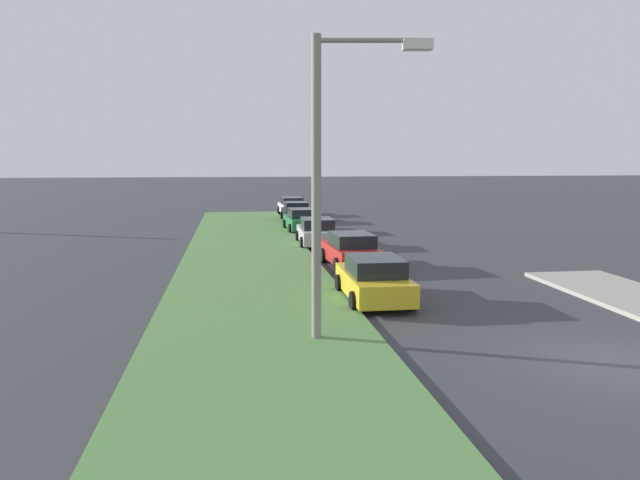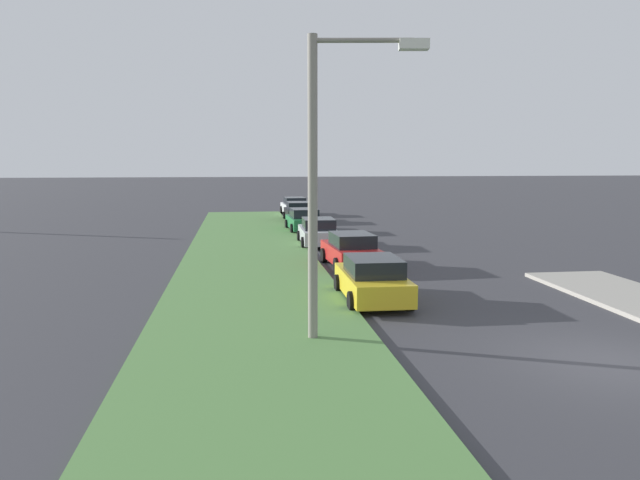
# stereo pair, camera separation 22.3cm
# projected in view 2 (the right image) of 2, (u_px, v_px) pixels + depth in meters

# --- Properties ---
(ground) EXTENTS (300.00, 300.00, 0.00)m
(ground) POSITION_uv_depth(u_px,v_px,m) (608.00, 363.00, 13.73)
(ground) COLOR #38383D
(grass_median) EXTENTS (60.00, 6.00, 0.12)m
(grass_median) POSITION_uv_depth(u_px,v_px,m) (252.00, 282.00, 22.53)
(grass_median) COLOR #517F42
(grass_median) RESTS_ON ground
(parked_car_yellow) EXTENTS (4.31, 2.05, 1.47)m
(parked_car_yellow) POSITION_uv_depth(u_px,v_px,m) (372.00, 280.00, 19.61)
(parked_car_yellow) COLOR gold
(parked_car_yellow) RESTS_ON ground
(parked_car_red) EXTENTS (4.40, 2.21, 1.47)m
(parked_car_red) POSITION_uv_depth(u_px,v_px,m) (351.00, 251.00, 25.89)
(parked_car_red) COLOR red
(parked_car_red) RESTS_ON ground
(parked_car_silver) EXTENTS (4.33, 2.08, 1.47)m
(parked_car_silver) POSITION_uv_depth(u_px,v_px,m) (318.00, 232.00, 32.42)
(parked_car_silver) COLOR #B2B5BA
(parked_car_silver) RESTS_ON ground
(parked_car_green) EXTENTS (4.38, 2.17, 1.47)m
(parked_car_green) POSITION_uv_depth(u_px,v_px,m) (304.00, 220.00, 38.79)
(parked_car_green) COLOR #1E6B38
(parked_car_green) RESTS_ON ground
(parked_car_black) EXTENTS (4.31, 2.04, 1.47)m
(parked_car_black) POSITION_uv_depth(u_px,v_px,m) (298.00, 212.00, 44.86)
(parked_car_black) COLOR black
(parked_car_black) RESTS_ON ground
(parked_car_white) EXTENTS (4.38, 2.18, 1.47)m
(parked_car_white) POSITION_uv_depth(u_px,v_px,m) (294.00, 206.00, 50.32)
(parked_car_white) COLOR silver
(parked_car_white) RESTS_ON ground
(streetlight) EXTENTS (0.69, 2.87, 7.50)m
(streetlight) POSITION_uv_depth(u_px,v_px,m) (327.00, 166.00, 14.78)
(streetlight) COLOR gray
(streetlight) RESTS_ON ground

